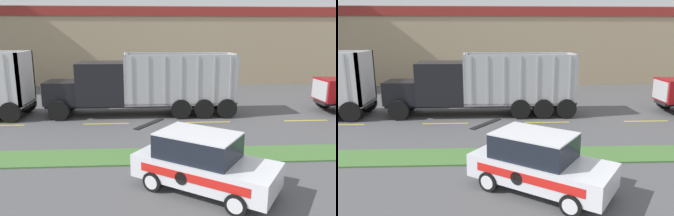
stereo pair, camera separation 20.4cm
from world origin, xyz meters
TOP-DOWN VIEW (x-y plane):
  - grass_verge at (0.00, 8.18)m, footprint 120.00×1.72m
  - centre_line_2 at (-9.32, 13.04)m, footprint 2.40×0.14m
  - centre_line_3 at (-3.92, 13.04)m, footprint 2.40×0.14m
  - centre_line_4 at (1.48, 13.04)m, footprint 2.40×0.14m
  - centre_line_5 at (6.88, 13.04)m, footprint 2.40×0.14m
  - dump_truck_lead at (-2.88, 14.96)m, footprint 10.79×2.56m
  - rally_car at (-0.07, 5.42)m, footprint 4.51×3.91m
  - store_building_backdrop at (1.27, 31.74)m, footprint 41.04×12.10m

SIDE VIEW (x-z plane):
  - centre_line_2 at x=-9.32m, z-range 0.00..0.01m
  - centre_line_3 at x=-3.92m, z-range 0.00..0.01m
  - centre_line_4 at x=1.48m, z-range 0.00..0.01m
  - centre_line_5 at x=6.88m, z-range 0.00..0.01m
  - grass_verge at x=0.00m, z-range 0.00..0.06m
  - rally_car at x=-0.07m, z-range -0.01..1.79m
  - dump_truck_lead at x=-2.88m, z-range -0.21..3.44m
  - store_building_backdrop at x=1.27m, z-range 0.00..6.93m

